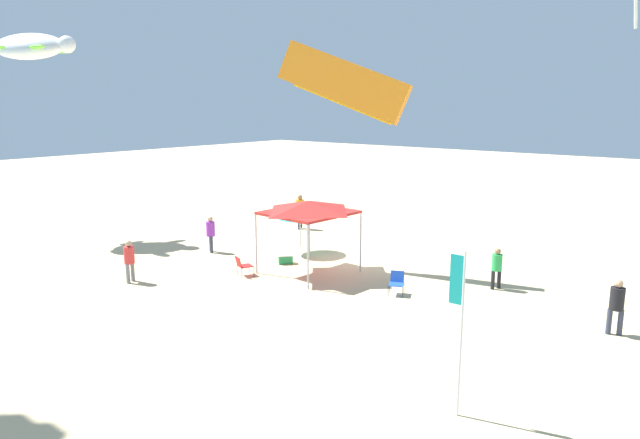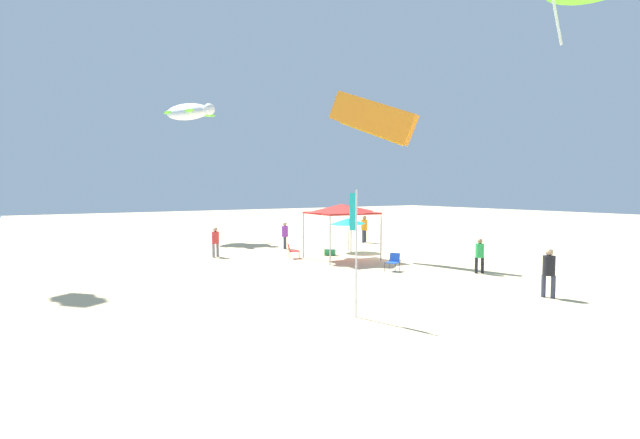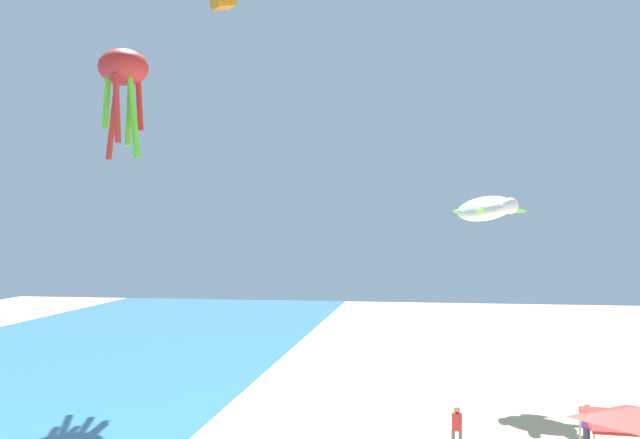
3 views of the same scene
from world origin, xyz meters
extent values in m
cube|color=#D6BC8C|center=(0.00, 0.00, -0.05)|extent=(120.00, 120.00, 0.10)
cylinder|color=#B7B7BC|center=(-0.99, 1.05, 1.23)|extent=(0.07, 0.07, 2.45)
cylinder|color=#B7B7BC|center=(1.92, 0.85, 1.23)|extent=(0.07, 0.07, 2.45)
cylinder|color=#B7B7BC|center=(-0.77, 4.15, 1.23)|extent=(0.07, 0.07, 2.45)
cylinder|color=#B7B7BC|center=(2.13, 3.95, 1.23)|extent=(0.07, 0.07, 2.45)
cube|color=red|center=(0.57, 2.50, 2.50)|extent=(3.19, 3.37, 0.10)
pyramid|color=red|center=(0.57, 2.50, 2.77)|extent=(3.13, 3.30, 0.44)
cylinder|color=silver|center=(2.91, 0.32, 1.01)|extent=(0.08, 0.16, 2.02)
cone|color=teal|center=(2.89, 0.38, 1.86)|extent=(2.06, 2.07, 0.48)
cylinder|color=black|center=(1.94, 4.30, 0.20)|extent=(0.02, 0.02, 0.40)
cylinder|color=black|center=(2.42, 4.10, 0.20)|extent=(0.02, 0.02, 0.40)
cylinder|color=black|center=(2.13, 4.78, 0.20)|extent=(0.02, 0.02, 0.40)
cylinder|color=black|center=(2.62, 4.59, 0.20)|extent=(0.02, 0.02, 0.40)
cube|color=red|center=(2.28, 4.44, 0.40)|extent=(0.68, 0.68, 0.03)
cube|color=red|center=(2.39, 4.71, 0.61)|extent=(0.51, 0.31, 0.41)
cylinder|color=black|center=(-3.58, 3.02, 0.20)|extent=(0.02, 0.02, 0.40)
cylinder|color=black|center=(-4.05, 2.80, 0.20)|extent=(0.02, 0.02, 0.40)
cylinder|color=black|center=(-3.36, 2.55, 0.20)|extent=(0.02, 0.02, 0.40)
cylinder|color=black|center=(-3.83, 2.33, 0.20)|extent=(0.02, 0.02, 0.40)
cube|color=blue|center=(-3.71, 2.68, 0.40)|extent=(0.69, 0.69, 0.03)
cube|color=blue|center=(-3.58, 2.42, 0.61)|extent=(0.50, 0.33, 0.41)
cube|color=#1E8C4C|center=(2.20, 2.13, 0.18)|extent=(0.70, 0.71, 0.36)
cube|color=white|center=(2.20, 2.13, 0.38)|extent=(0.72, 0.73, 0.04)
cylinder|color=silver|center=(-9.09, 8.87, 1.89)|extent=(0.06, 0.06, 3.77)
cube|color=teal|center=(-8.91, 8.87, 3.12)|extent=(0.30, 0.02, 1.10)
cylinder|color=#33384C|center=(6.40, -3.74, 0.43)|extent=(0.17, 0.17, 0.87)
cylinder|color=#33384C|center=(6.24, -3.44, 0.43)|extent=(0.17, 0.17, 0.87)
cylinder|color=orange|center=(6.32, -3.59, 1.25)|extent=(0.45, 0.45, 0.76)
sphere|color=#A87A56|center=(6.32, -3.59, 1.77)|extent=(0.28, 0.28, 0.28)
cylinder|color=black|center=(-6.31, -0.38, 0.36)|extent=(0.14, 0.14, 0.72)
cylinder|color=black|center=(-6.17, -0.14, 0.36)|extent=(0.14, 0.14, 0.72)
cylinder|color=green|center=(-6.24, -0.26, 1.03)|extent=(0.37, 0.37, 0.62)
sphere|color=#A87A56|center=(-6.24, -0.26, 1.45)|extent=(0.23, 0.23, 0.23)
cylinder|color=slate|center=(5.06, 7.99, 0.38)|extent=(0.15, 0.15, 0.76)
cylinder|color=slate|center=(5.16, 7.71, 0.38)|extent=(0.15, 0.15, 0.76)
cylinder|color=red|center=(5.11, 7.85, 1.09)|extent=(0.40, 0.40, 0.66)
sphere|color=tan|center=(5.11, 7.85, 1.54)|extent=(0.25, 0.25, 0.25)
cylinder|color=#33384C|center=(6.10, 2.94, 0.39)|extent=(0.15, 0.15, 0.77)
cylinder|color=#33384C|center=(6.34, 2.76, 0.39)|extent=(0.15, 0.15, 0.77)
cylinder|color=purple|center=(6.22, 2.85, 1.11)|extent=(0.40, 0.40, 0.67)
sphere|color=tan|center=(6.22, 2.85, 1.57)|extent=(0.25, 0.25, 0.25)
cylinder|color=#33384C|center=(-10.86, 1.63, 0.39)|extent=(0.15, 0.15, 0.79)
cylinder|color=#33384C|center=(-10.58, 1.75, 0.39)|extent=(0.15, 0.15, 0.79)
cylinder|color=black|center=(-10.72, 1.69, 1.13)|extent=(0.41, 0.41, 0.68)
sphere|color=tan|center=(-10.72, 1.69, 1.60)|extent=(0.26, 0.26, 0.26)
ellipsoid|color=white|center=(15.66, 5.93, 9.57)|extent=(4.37, 4.28, 1.88)
sphere|color=white|center=(14.20, 4.78, 9.66)|extent=(0.83, 0.83, 0.83)
ellipsoid|color=#66D82D|center=(15.67, 4.41, 9.43)|extent=(0.77, 1.37, 0.19)
ellipsoid|color=#66D82D|center=(14.18, 6.30, 9.43)|extent=(1.31, 0.56, 0.19)
ellipsoid|color=#66D82D|center=(17.10, 5.89, 9.43)|extent=(0.77, 1.37, 0.19)
cube|color=orange|center=(0.13, 0.88, 7.66)|extent=(5.61, 1.88, 3.44)
cube|color=yellow|center=(0.13, 0.88, 6.94)|extent=(4.29, 1.17, 1.93)
camera|label=1|loc=(-14.06, 19.89, 6.83)|focal=32.31mm
camera|label=2|loc=(-20.20, 17.34, 3.80)|focal=26.83mm
camera|label=3|loc=(-22.37, 8.98, 8.44)|focal=39.41mm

